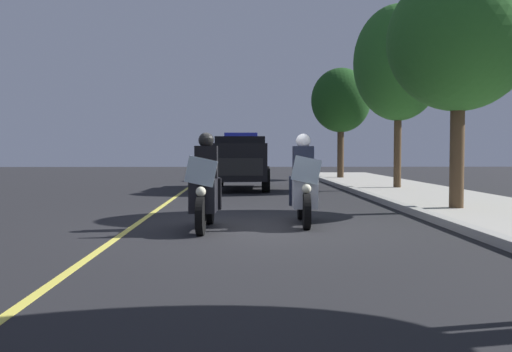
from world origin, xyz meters
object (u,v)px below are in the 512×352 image
object	(u,v)px
tree_behind_suv	(341,101)
police_suv	(241,160)
police_motorcycle_lead_left	(205,190)
tree_far_back	(398,63)
police_motorcycle_lead_right	(304,187)
tree_mid_block	(459,41)

from	to	relation	value
tree_behind_suv	police_suv	bearing A→B (deg)	-34.40
police_motorcycle_lead_left	tree_far_back	bearing A→B (deg)	148.49
police_motorcycle_lead_right	tree_behind_suv	xyz separation A→B (m)	(-17.09, 3.67, 3.13)
tree_mid_block	tree_behind_suv	xyz separation A→B (m)	(-15.03, -0.03, -0.03)
police_suv	tree_far_back	bearing A→B (deg)	84.13
police_motorcycle_lead_left	police_suv	distance (m)	10.69
police_motorcycle_lead_right	police_motorcycle_lead_left	bearing A→B (deg)	-69.80
police_motorcycle_lead_left	tree_mid_block	world-z (taller)	tree_mid_block
police_suv	tree_far_back	distance (m)	6.54
police_motorcycle_lead_left	tree_far_back	xyz separation A→B (m)	(-10.09, 6.18, 3.78)
police_suv	tree_mid_block	bearing A→B (deg)	31.62
police_motorcycle_lead_right	tree_mid_block	bearing A→B (deg)	119.03
police_suv	police_motorcycle_lead_right	bearing A→B (deg)	6.76
tree_behind_suv	tree_mid_block	bearing A→B (deg)	0.11
tree_far_back	police_motorcycle_lead_left	bearing A→B (deg)	-31.51
tree_mid_block	tree_far_back	xyz separation A→B (m)	(-7.37, 0.66, 0.63)
police_suv	tree_mid_block	size ratio (longest dim) A/B	0.93
police_motorcycle_lead_left	tree_mid_block	xyz separation A→B (m)	(-2.72, 5.52, 3.16)
police_suv	tree_behind_suv	distance (m)	9.03
police_motorcycle_lead_left	tree_far_back	world-z (taller)	tree_far_back
tree_behind_suv	police_motorcycle_lead_right	bearing A→B (deg)	-12.13
police_motorcycle_lead_left	tree_far_back	distance (m)	12.43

